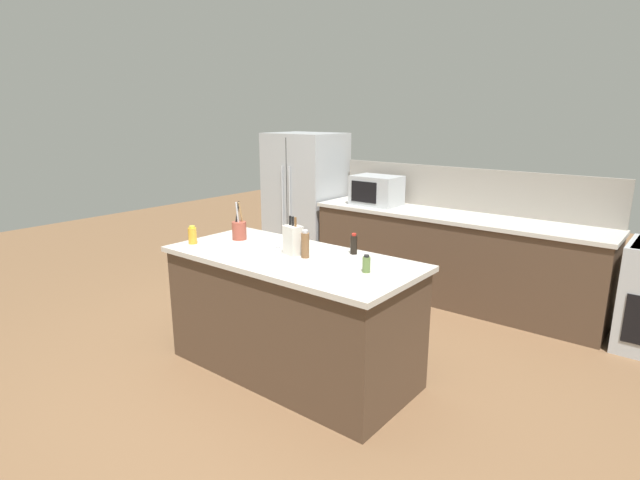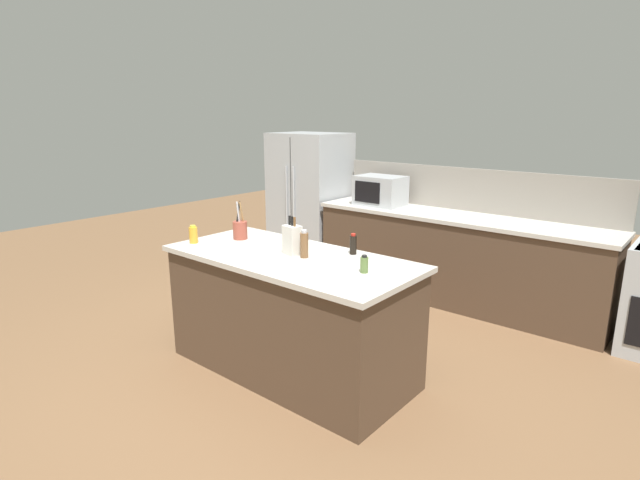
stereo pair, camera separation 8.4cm
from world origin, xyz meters
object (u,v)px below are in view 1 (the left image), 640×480
Objects in this scene: microwave at (376,190)px; honey_jar at (192,235)px; refrigerator at (306,200)px; knife_block at (293,240)px; salt_shaker at (278,254)px; soy_sauce_bottle at (354,244)px; utensil_crock at (239,230)px; pepper_grinder at (305,245)px; spice_jar_oregano at (366,264)px.

microwave is 3.63× the size of honey_jar.
refrigerator is at bearing 177.35° from microwave.
knife_block is 1.97× the size of honey_jar.
microwave is 2.44m from salt_shaker.
refrigerator reaches higher than soy_sauce_bottle.
refrigerator reaches higher than microwave.
honey_jar is (-1.20, -0.56, -0.01)m from soy_sauce_bottle.
utensil_crock is 2.02× the size of soy_sauce_bottle.
salt_shaker is at bearing 5.70° from honey_jar.
soy_sauce_bottle is (0.35, 0.29, -0.04)m from knife_block.
knife_block is 1.40× the size of pepper_grinder.
microwave is 3.37× the size of soy_sauce_bottle.
knife_block is at bearing -5.67° from utensil_crock.
microwave reaches higher than pepper_grinder.
salt_shaker is 0.66× the size of soy_sauce_bottle.
pepper_grinder reaches higher than spice_jar_oregano.
refrigerator reaches higher than salt_shaker.
utensil_crock is at bearing -167.15° from soy_sauce_bottle.
spice_jar_oregano is (1.30, -2.18, -0.11)m from microwave.
pepper_grinder is 1.31× the size of soy_sauce_bottle.
knife_block is at bearing -139.61° from soy_sauce_bottle.
knife_block is at bearing 96.22° from salt_shaker.
spice_jar_oregano is (0.67, -0.02, -0.06)m from knife_block.
pepper_grinder is 1.97× the size of salt_shaker.
pepper_grinder reaches higher than salt_shaker.
honey_jar reaches higher than salt_shaker.
refrigerator is 2.84m from soy_sauce_bottle.
utensil_crock is 2.17× the size of honey_jar.
soy_sauce_bottle is at bearing 12.85° from utensil_crock.
salt_shaker is at bearing -74.39° from microwave.
pepper_grinder is at bearing -5.26° from utensil_crock.
soy_sauce_bottle is 1.32m from honey_jar.
knife_block is (0.64, -2.16, -0.05)m from microwave.
microwave is 1.84× the size of knife_block.
knife_block is at bearing 17.60° from honey_jar.
knife_block is at bearing -73.62° from microwave.
soy_sauce_bottle is at bearing 52.40° from knife_block.
pepper_grinder is at bearing -70.68° from microwave.
pepper_grinder is at bearing -49.86° from refrigerator.
spice_jar_oregano is 1.54m from honey_jar.
knife_block is 2.42× the size of spice_jar_oregano.
refrigerator is at bearing 116.86° from utensil_crock.
utensil_crock is 0.79m from pepper_grinder.
utensil_crock is (-0.66, 0.07, -0.03)m from knife_block.
knife_block is 0.19m from salt_shaker.
refrigerator reaches higher than utensil_crock.
refrigerator reaches higher than honey_jar.
spice_jar_oregano is at bearing -59.16° from microwave.
knife_block is (1.75, -2.21, 0.19)m from refrigerator.
soy_sauce_bottle is at bearing -62.25° from microwave.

